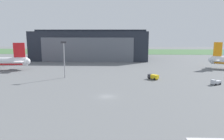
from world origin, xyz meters
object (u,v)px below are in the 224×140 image
(maintenance_hangar, at_px, (91,45))
(ops_van, at_px, (216,82))
(apron_light_mast, at_px, (64,56))
(pushback_tractor, at_px, (153,77))

(maintenance_hangar, distance_m, ops_van, 97.46)
(apron_light_mast, bearing_deg, maintenance_hangar, 87.91)
(pushback_tractor, bearing_deg, apron_light_mast, 177.26)
(ops_van, relative_size, apron_light_mast, 0.27)
(ops_van, height_order, pushback_tractor, ops_van)
(maintenance_hangar, bearing_deg, pushback_tractor, -63.09)
(pushback_tractor, bearing_deg, ops_van, -20.97)
(maintenance_hangar, bearing_deg, apron_light_mast, -92.09)
(maintenance_hangar, relative_size, ops_van, 18.62)
(maintenance_hangar, xyz_separation_m, ops_van, (57.51, -78.15, -9.09))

